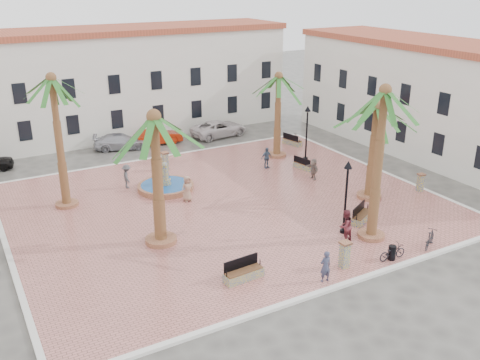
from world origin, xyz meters
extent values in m
plane|color=#56544F|center=(0.00, 0.00, 0.00)|extent=(120.00, 120.00, 0.00)
cube|color=#BA6D65|center=(0.00, 0.00, 0.07)|extent=(26.00, 22.00, 0.15)
cube|color=silver|center=(0.00, 11.00, 0.08)|extent=(26.30, 0.30, 0.16)
cube|color=silver|center=(0.00, -11.00, 0.08)|extent=(26.30, 0.30, 0.16)
cube|color=silver|center=(13.00, 0.00, 0.08)|extent=(0.30, 22.30, 0.16)
cube|color=silver|center=(-13.00, 0.00, 0.08)|extent=(0.30, 22.30, 0.16)
cube|color=silver|center=(0.00, 20.00, 4.50)|extent=(30.00, 7.00, 9.00)
cube|color=#A1442D|center=(0.00, 20.00, 9.25)|extent=(30.40, 7.40, 0.50)
cube|color=black|center=(-9.38, 16.52, 2.20)|extent=(1.00, 0.12, 1.60)
cube|color=black|center=(-5.62, 16.52, 2.20)|extent=(1.00, 0.12, 1.60)
cube|color=black|center=(-1.88, 16.52, 2.20)|extent=(1.00, 0.12, 1.60)
cube|color=black|center=(1.88, 16.52, 2.20)|extent=(1.00, 0.12, 1.60)
cube|color=black|center=(5.62, 16.52, 2.20)|extent=(1.00, 0.12, 1.60)
cube|color=black|center=(9.38, 16.52, 2.20)|extent=(1.00, 0.12, 1.60)
cube|color=black|center=(13.12, 16.52, 2.20)|extent=(1.00, 0.12, 1.60)
cube|color=black|center=(-9.38, 16.52, 5.20)|extent=(1.00, 0.12, 1.60)
cube|color=black|center=(-5.62, 16.52, 5.20)|extent=(1.00, 0.12, 1.60)
cube|color=black|center=(-1.88, 16.52, 5.20)|extent=(1.00, 0.12, 1.60)
cube|color=black|center=(1.88, 16.52, 5.20)|extent=(1.00, 0.12, 1.60)
cube|color=black|center=(5.62, 16.52, 5.20)|extent=(1.00, 0.12, 1.60)
cube|color=black|center=(9.38, 16.52, 5.20)|extent=(1.00, 0.12, 1.60)
cube|color=black|center=(13.12, 16.52, 5.20)|extent=(1.00, 0.12, 1.60)
cube|color=silver|center=(20.00, 2.00, 4.25)|extent=(7.00, 26.00, 8.50)
cube|color=#A1442D|center=(20.00, 2.00, 8.75)|extent=(7.40, 26.40, 0.50)
cube|color=black|center=(16.54, -2.06, 2.20)|extent=(0.12, 1.00, 1.60)
cube|color=black|center=(16.54, 1.65, 2.20)|extent=(0.12, 1.00, 1.60)
cube|color=black|center=(16.54, 5.37, 2.20)|extent=(0.12, 1.00, 1.60)
cube|color=black|center=(16.54, 9.08, 2.20)|extent=(0.12, 1.00, 1.60)
cube|color=black|center=(16.54, 12.80, 2.20)|extent=(0.12, 1.00, 1.60)
cube|color=black|center=(16.54, -2.06, 5.20)|extent=(0.12, 1.00, 1.60)
cube|color=black|center=(16.54, 1.65, 5.20)|extent=(0.12, 1.00, 1.60)
cube|color=black|center=(16.54, 5.37, 5.20)|extent=(0.12, 1.00, 1.60)
cube|color=black|center=(16.54, 9.08, 5.20)|extent=(0.12, 1.00, 1.60)
cube|color=black|center=(16.54, 12.80, 5.20)|extent=(0.12, 1.00, 1.60)
cylinder|color=#A26445|center=(-2.43, 4.23, 0.33)|extent=(3.78, 3.78, 0.36)
cylinder|color=#194C8C|center=(-2.43, 4.23, 0.49)|extent=(3.33, 3.33, 0.05)
cylinder|color=gray|center=(-2.43, 4.23, 0.51)|extent=(0.81, 0.81, 0.72)
cylinder|color=gray|center=(-2.43, 4.23, 1.23)|extent=(0.54, 0.54, 1.08)
sphere|color=gray|center=(-2.43, 4.23, 1.91)|extent=(0.40, 0.40, 0.40)
cylinder|color=#A26445|center=(-8.91, 4.72, 0.26)|extent=(1.43, 1.43, 0.21)
cylinder|color=brown|center=(-8.91, 4.72, 4.30)|extent=(0.46, 0.46, 7.88)
sphere|color=brown|center=(-8.91, 4.72, 8.24)|extent=(0.62, 0.62, 0.62)
cylinder|color=#A26445|center=(-5.53, -2.83, 0.28)|extent=(1.73, 1.73, 0.26)
cylinder|color=brown|center=(-5.53, -2.83, 3.80)|extent=(0.56, 0.56, 6.78)
sphere|color=brown|center=(-5.53, -2.83, 7.19)|extent=(0.76, 0.76, 0.76)
cylinder|color=#A26445|center=(4.91, -7.98, 0.26)|extent=(1.49, 1.49, 0.22)
cylinder|color=brown|center=(4.91, -7.98, 4.38)|extent=(0.48, 0.48, 8.02)
sphere|color=brown|center=(4.91, -7.98, 8.40)|extent=(0.65, 0.65, 0.65)
cylinder|color=#A26445|center=(8.67, -3.61, 0.27)|extent=(1.60, 1.60, 0.24)
cylinder|color=brown|center=(8.67, -3.61, 3.34)|extent=(0.52, 0.52, 5.90)
sphere|color=brown|center=(8.67, -3.61, 6.29)|extent=(0.70, 0.70, 0.70)
cylinder|color=#A26445|center=(8.06, 6.56, 0.26)|extent=(1.51, 1.51, 0.23)
cylinder|color=brown|center=(8.06, 6.56, 3.48)|extent=(0.49, 0.49, 6.21)
sphere|color=brown|center=(8.06, 6.56, 6.59)|extent=(0.66, 0.66, 0.66)
cube|color=gray|center=(-3.48, -8.38, 0.37)|extent=(2.05, 0.75, 0.45)
cube|color=#56351E|center=(-3.48, -8.38, 0.63)|extent=(1.93, 0.68, 0.07)
cube|color=black|center=(-3.50, -8.13, 0.93)|extent=(1.90, 0.18, 0.56)
cylinder|color=black|center=(-4.43, -8.44, 0.76)|extent=(0.05, 0.05, 0.34)
cylinder|color=black|center=(-2.53, -8.31, 0.76)|extent=(0.05, 0.05, 0.34)
cube|color=gray|center=(5.82, -6.16, 0.36)|extent=(1.98, 1.43, 0.43)
cube|color=#56351E|center=(5.82, -6.16, 0.61)|extent=(1.86, 1.33, 0.06)
cube|color=black|center=(5.70, -5.95, 0.90)|extent=(1.63, 0.91, 0.54)
cylinder|color=black|center=(5.01, -6.59, 0.74)|extent=(0.05, 0.05, 0.32)
cylinder|color=black|center=(6.62, -5.73, 0.74)|extent=(0.05, 0.05, 0.32)
cube|color=gray|center=(8.16, 3.00, 0.34)|extent=(0.87, 1.82, 0.39)
cube|color=#56351E|center=(8.16, 3.00, 0.57)|extent=(0.80, 1.72, 0.06)
cube|color=black|center=(7.95, 2.96, 0.83)|extent=(0.37, 1.63, 0.49)
cylinder|color=black|center=(8.33, 2.19, 0.69)|extent=(0.05, 0.05, 0.29)
cylinder|color=black|center=(8.00, 3.81, 0.69)|extent=(0.05, 0.05, 0.29)
cube|color=gray|center=(10.89, 8.50, 0.35)|extent=(0.96, 1.91, 0.41)
cube|color=#56351E|center=(10.89, 8.50, 0.59)|extent=(0.89, 1.80, 0.06)
cube|color=black|center=(10.67, 8.45, 0.86)|extent=(0.44, 1.70, 0.51)
cylinder|color=black|center=(11.08, 7.66, 0.71)|extent=(0.05, 0.05, 0.31)
cylinder|color=black|center=(10.69, 9.35, 0.71)|extent=(0.05, 0.05, 0.31)
cylinder|color=black|center=(3.91, -6.79, 0.23)|extent=(0.38, 0.38, 0.17)
cylinder|color=black|center=(3.91, -6.79, 2.16)|extent=(0.13, 0.13, 3.82)
cone|color=black|center=(3.91, -6.79, 4.23)|extent=(0.47, 0.47, 0.42)
sphere|color=beige|center=(3.91, -6.79, 4.07)|extent=(0.25, 0.25, 0.25)
cylinder|color=black|center=(9.58, 4.73, 0.24)|extent=(0.38, 0.38, 0.17)
cylinder|color=black|center=(9.58, 4.73, 2.17)|extent=(0.13, 0.13, 3.84)
cone|color=black|center=(9.58, 4.73, 4.25)|extent=(0.47, 0.47, 0.43)
sphere|color=beige|center=(9.58, 4.73, 4.09)|extent=(0.26, 0.26, 0.26)
cube|color=gray|center=(1.44, -9.83, 0.80)|extent=(0.41, 0.41, 1.31)
cube|color=#A26445|center=(1.44, -9.83, 1.51)|extent=(0.52, 0.52, 0.10)
cube|color=gray|center=(-1.00, 7.83, 0.80)|extent=(0.43, 0.43, 1.29)
cube|color=#A26445|center=(-1.00, 7.83, 1.49)|extent=(0.54, 0.54, 0.10)
cube|color=gray|center=(12.40, -4.44, 0.73)|extent=(0.40, 0.40, 1.16)
cube|color=#A26445|center=(12.40, -4.44, 1.35)|extent=(0.50, 0.50, 0.09)
cylinder|color=black|center=(4.09, -10.40, 0.54)|extent=(0.40, 0.40, 0.77)
imported|color=#343750|center=(-0.20, -10.40, 0.95)|extent=(0.61, 0.42, 1.60)
imported|color=black|center=(4.10, -10.40, 0.57)|extent=(1.62, 0.64, 0.84)
imported|color=maroon|center=(3.28, -7.64, 1.08)|extent=(1.02, 0.86, 1.85)
imported|color=black|center=(6.80, -10.40, 0.65)|extent=(1.67, 1.20, 0.99)
imported|color=#9F7762|center=(-1.93, 1.67, 0.99)|extent=(0.86, 0.59, 1.69)
imported|color=#3D4F65|center=(5.83, 4.55, 0.95)|extent=(0.97, 0.46, 1.61)
imported|color=#434347|center=(-4.60, 5.76, 0.98)|extent=(0.76, 1.15, 1.66)
imported|color=#6E5F57|center=(7.49, 0.93, 0.91)|extent=(0.57, 1.45, 1.52)
imported|color=#9F2009|center=(1.12, 14.74, 0.67)|extent=(4.11, 1.53, 1.34)
imported|color=#A0A0A9|center=(-2.16, 14.92, 0.66)|extent=(4.87, 3.09, 1.32)
imported|color=silver|center=(6.84, 14.31, 0.73)|extent=(5.49, 3.00, 1.46)
camera|label=1|loc=(-14.45, -27.65, 13.79)|focal=40.00mm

